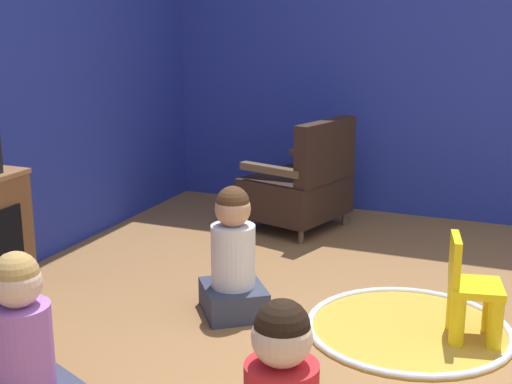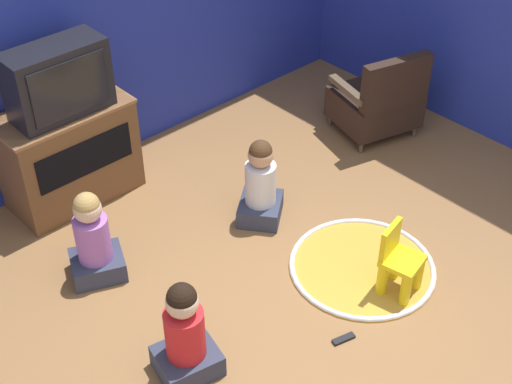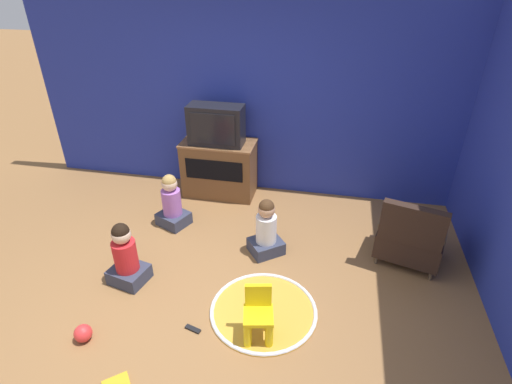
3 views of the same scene
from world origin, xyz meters
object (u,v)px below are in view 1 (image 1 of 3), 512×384
yellow_kid_chair (471,297)px  child_watching_center (23,351)px  black_armchair (301,186)px  child_watching_right (233,260)px

yellow_kid_chair → child_watching_center: 2.02m
black_armchair → child_watching_center: black_armchair is taller
black_armchair → child_watching_center: size_ratio=1.17×
child_watching_center → child_watching_right: (1.23, -0.31, -0.00)m
black_armchair → child_watching_center: (-2.76, 0.15, -0.02)m
child_watching_right → yellow_kid_chair: bearing=-120.5°
black_armchair → yellow_kid_chair: black_armchair is taller
yellow_kid_chair → child_watching_center: child_watching_center is taller
child_watching_center → yellow_kid_chair: bearing=-23.5°
yellow_kid_chair → black_armchair: bearing=31.8°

